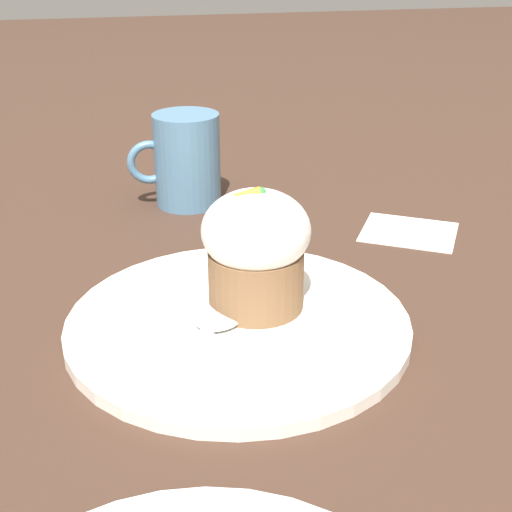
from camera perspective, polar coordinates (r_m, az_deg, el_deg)
The scene contains 6 objects.
ground_plane at distance 0.55m, azimuth -1.44°, elevation -5.89°, with size 4.00×4.00×0.00m, color #3D281E.
dessert_plate at distance 0.55m, azimuth -1.44°, elevation -5.43°, with size 0.26×0.26×0.01m.
carrot_cake at distance 0.54m, azimuth -0.00°, elevation 0.58°, with size 0.08×0.08×0.10m.
spoon at distance 0.53m, azimuth -3.45°, elevation -5.42°, with size 0.08×0.11×0.01m.
coffee_cup at distance 0.78m, azimuth -5.69°, elevation 7.66°, with size 0.10×0.07×0.10m.
paper_napkin at distance 0.73m, azimuth 12.14°, elevation 1.93°, with size 0.12×0.11×0.00m.
Camera 1 is at (0.09, 0.46, 0.29)m, focal length 50.00 mm.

